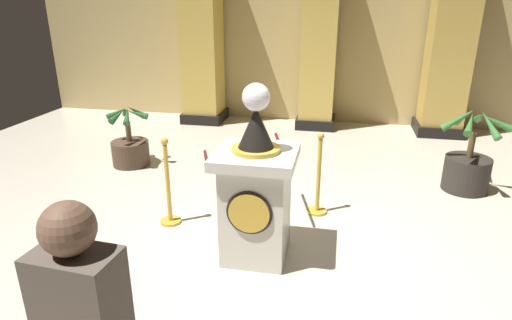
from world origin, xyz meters
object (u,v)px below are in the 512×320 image
Objects in this scene: stanchion_near at (318,186)px; potted_palm_right at (467,166)px; pedestal_clock at (256,193)px; stanchion_far at (169,194)px; potted_palm_left at (130,147)px.

stanchion_near is 0.87× the size of potted_palm_right.
pedestal_clock is 1.23m from stanchion_near.
pedestal_clock is at bearing -117.24° from stanchion_near.
stanchion_near is at bearing -150.91° from potted_palm_right.
potted_palm_left is at bearing 128.47° from stanchion_far.
pedestal_clock is at bearing -139.23° from potted_palm_right.
pedestal_clock reaches higher than stanchion_near.
potted_palm_right is at bearing 24.93° from stanchion_far.
pedestal_clock is 1.69× the size of stanchion_far.
pedestal_clock is 1.50× the size of potted_palm_right.
stanchion_far is 0.88× the size of potted_palm_right.
potted_palm_left is at bearing 138.77° from pedestal_clock.
stanchion_far is at bearing -155.07° from potted_palm_right.
pedestal_clock reaches higher than potted_palm_left.
pedestal_clock reaches higher than potted_palm_right.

